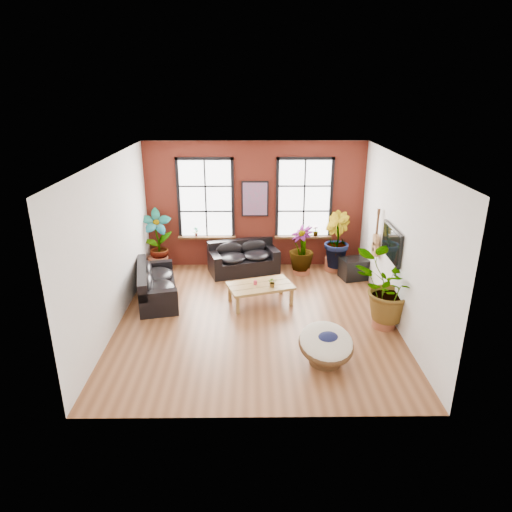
{
  "coord_description": "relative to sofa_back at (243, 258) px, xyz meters",
  "views": [
    {
      "loc": [
        -0.1,
        -9.03,
        4.87
      ],
      "look_at": [
        0.0,
        0.6,
        1.25
      ],
      "focal_mm": 32.0,
      "sensor_mm": 36.0,
      "label": 1
    }
  ],
  "objects": [
    {
      "name": "sill_plant_right",
      "position": [
        2.03,
        0.4,
        0.65
      ],
      "size": [
        0.19,
        0.19,
        0.27
      ],
      "primitive_type": "imported",
      "rotation": [
        0.0,
        0.0,
        3.49
      ],
      "color": "#1E4512",
      "rests_on": "room"
    },
    {
      "name": "room",
      "position": [
        0.33,
        -2.59,
        1.36
      ],
      "size": [
        6.04,
        6.54,
        3.54
      ],
      "color": "brown",
      "rests_on": "ground"
    },
    {
      "name": "media_box",
      "position": [
        2.96,
        -0.53,
        -0.11
      ],
      "size": [
        0.78,
        0.7,
        0.56
      ],
      "rotation": [
        0.0,
        0.0,
        0.24
      ],
      "color": "black",
      "rests_on": "ground"
    },
    {
      "name": "papasan_chair",
      "position": [
        1.6,
        -4.5,
        0.01
      ],
      "size": [
        1.21,
        1.22,
        0.77
      ],
      "rotation": [
        0.0,
        0.0,
        0.2
      ],
      "color": "#54371E",
      "rests_on": "ground"
    },
    {
      "name": "pot_mid",
      "position": [
        1.61,
        -0.16,
        -0.21
      ],
      "size": [
        0.57,
        0.57,
        0.34
      ],
      "rotation": [
        0.0,
        0.0,
        0.27
      ],
      "color": "brown",
      "rests_on": "ground"
    },
    {
      "name": "tv_wall_unit",
      "position": [
        3.27,
        -2.14,
        1.16
      ],
      "size": [
        0.13,
        1.86,
        1.2
      ],
      "color": "black",
      "rests_on": "room"
    },
    {
      "name": "coffee_table",
      "position": [
        0.44,
        -1.99,
        0.04
      ],
      "size": [
        1.67,
        1.26,
        0.57
      ],
      "rotation": [
        0.0,
        0.0,
        0.31
      ],
      "color": "olive",
      "rests_on": "ground"
    },
    {
      "name": "sill_plant_left",
      "position": [
        -1.32,
        0.4,
        0.65
      ],
      "size": [
        0.17,
        0.17,
        0.27
      ],
      "primitive_type": "imported",
      "rotation": [
        0.0,
        0.0,
        0.79
      ],
      "color": "#1E4512",
      "rests_on": "room"
    },
    {
      "name": "table_plant",
      "position": [
        0.72,
        -2.1,
        0.21
      ],
      "size": [
        0.22,
        0.19,
        0.23
      ],
      "primitive_type": "imported",
      "rotation": [
        0.0,
        0.0,
        0.06
      ],
      "color": "#1E4512",
      "rests_on": "coffee_table"
    },
    {
      "name": "pot_back_left",
      "position": [
        -2.37,
        0.08,
        -0.18
      ],
      "size": [
        0.64,
        0.64,
        0.41
      ],
      "rotation": [
        0.0,
        0.0,
        0.15
      ],
      "color": "brown",
      "rests_on": "ground"
    },
    {
      "name": "floor_plant_back_right",
      "position": [
        2.54,
        0.03,
        0.52
      ],
      "size": [
        0.86,
        0.97,
        1.51
      ],
      "primitive_type": "imported",
      "rotation": [
        0.0,
        0.0,
        1.82
      ],
      "color": "#1E4512",
      "rests_on": "ground"
    },
    {
      "name": "pot_right_wall",
      "position": [
        3.06,
        -3.14,
        -0.2
      ],
      "size": [
        0.64,
        0.64,
        0.36
      ],
      "rotation": [
        0.0,
        0.0,
        0.37
      ],
      "color": "brown",
      "rests_on": "ground"
    },
    {
      "name": "poster",
      "position": [
        0.33,
        0.45,
        1.57
      ],
      "size": [
        0.74,
        0.06,
        0.98
      ],
      "color": "black",
      "rests_on": "room"
    },
    {
      "name": "floor_plant_mid",
      "position": [
        1.58,
        -0.18,
        0.36
      ],
      "size": [
        0.93,
        0.93,
        1.21
      ],
      "primitive_type": "imported",
      "rotation": [
        0.0,
        0.0,
        5.27
      ],
      "color": "#1E4512",
      "rests_on": "ground"
    },
    {
      "name": "pot_back_right",
      "position": [
        2.54,
        0.06,
        -0.2
      ],
      "size": [
        0.67,
        0.67,
        0.37
      ],
      "rotation": [
        0.0,
        0.0,
        -0.38
      ],
      "color": "brown",
      "rests_on": "ground"
    },
    {
      "name": "floor_plant_back_left",
      "position": [
        -2.34,
        0.09,
        0.56
      ],
      "size": [
        0.97,
        0.79,
        1.6
      ],
      "primitive_type": "imported",
      "rotation": [
        0.0,
        0.0,
        0.3
      ],
      "color": "#1E4512",
      "rests_on": "ground"
    },
    {
      "name": "sofa_left",
      "position": [
        -2.1,
        -1.73,
        -0.02
      ],
      "size": [
        1.29,
        2.19,
        0.81
      ],
      "rotation": [
        0.0,
        0.0,
        1.79
      ],
      "color": "black",
      "rests_on": "ground"
    },
    {
      "name": "floor_plant_right_wall",
      "position": [
        3.06,
        -3.15,
        0.52
      ],
      "size": [
        1.43,
        1.27,
        1.49
      ],
      "primitive_type": "imported",
      "rotation": [
        0.0,
        0.0,
        3.23
      ],
      "color": "#1E4512",
      "rests_on": "ground"
    },
    {
      "name": "sofa_back",
      "position": [
        0.0,
        0.0,
        0.0
      ],
      "size": [
        2.03,
        1.4,
        0.85
      ],
      "rotation": [
        0.0,
        0.0,
        0.3
      ],
      "color": "black",
      "rests_on": "ground"
    }
  ]
}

